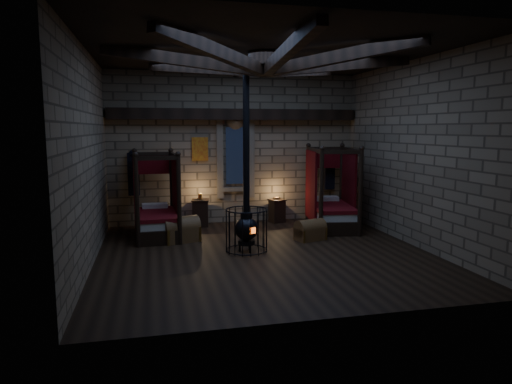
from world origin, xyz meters
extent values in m
cube|color=black|center=(0.00, 0.00, 0.00)|extent=(7.00, 7.00, 0.01)
cube|color=#847054|center=(0.00, 3.50, 2.10)|extent=(7.00, 0.02, 4.20)
cube|color=#847054|center=(0.00, -3.50, 2.10)|extent=(7.00, 0.02, 4.20)
cube|color=#847054|center=(-3.50, 0.00, 2.10)|extent=(0.02, 7.00, 4.20)
cube|color=#847054|center=(3.50, 0.00, 2.10)|extent=(0.02, 7.00, 4.20)
cube|color=black|center=(0.00, 0.00, 4.20)|extent=(7.00, 7.00, 0.01)
cube|color=black|center=(0.00, 3.32, 3.05)|extent=(6.86, 0.35, 0.30)
cylinder|color=black|center=(0.00, 0.00, 4.05)|extent=(0.70, 0.70, 0.25)
cube|color=black|center=(0.00, 3.45, 1.90)|extent=(0.55, 0.04, 1.60)
cube|color=maroon|center=(-1.00, 3.46, 2.10)|extent=(0.45, 0.03, 0.65)
cube|color=black|center=(-2.80, 3.34, 1.45)|extent=(0.30, 0.10, 1.15)
cube|color=black|center=(2.80, 3.34, 1.45)|extent=(0.30, 0.10, 1.15)
cube|color=black|center=(-2.24, 2.10, 0.17)|extent=(1.10, 1.98, 0.34)
cube|color=beige|center=(-2.24, 2.10, 0.43)|extent=(0.98, 1.83, 0.21)
cube|color=maroon|center=(-2.24, 2.10, 0.56)|extent=(1.03, 1.87, 0.09)
cube|color=beige|center=(-2.27, 2.81, 0.65)|extent=(0.67, 0.36, 0.13)
cube|color=#57070A|center=(-2.28, 3.06, 1.73)|extent=(1.03, 0.09, 0.51)
cylinder|color=black|center=(-2.66, 1.15, 1.03)|extent=(0.10, 0.10, 2.05)
cylinder|color=black|center=(-2.75, 3.01, 1.03)|extent=(0.10, 0.10, 2.05)
cylinder|color=black|center=(-1.73, 1.19, 1.03)|extent=(0.10, 0.10, 2.05)
cylinder|color=black|center=(-1.81, 3.06, 1.03)|extent=(0.10, 0.10, 2.05)
cube|color=#57070A|center=(-2.74, 2.36, 1.07)|extent=(0.12, 1.40, 1.82)
cube|color=#57070A|center=(-1.76, 2.41, 1.07)|extent=(0.12, 1.40, 1.82)
cube|color=black|center=(2.37, 2.07, 0.18)|extent=(1.38, 2.18, 0.35)
cube|color=beige|center=(2.37, 2.07, 0.45)|extent=(1.24, 2.00, 0.21)
cube|color=maroon|center=(2.37, 2.07, 0.58)|extent=(1.30, 2.05, 0.10)
cube|color=beige|center=(2.49, 2.80, 0.68)|extent=(0.73, 0.45, 0.14)
cube|color=#57070A|center=(2.53, 3.06, 1.80)|extent=(1.07, 0.23, 0.54)
cylinder|color=black|center=(1.72, 1.19, 1.07)|extent=(0.11, 0.11, 2.14)
cylinder|color=black|center=(2.05, 3.11, 1.07)|extent=(0.11, 0.11, 2.14)
cylinder|color=black|center=(2.68, 1.03, 1.07)|extent=(0.11, 0.11, 2.14)
cylinder|color=black|center=(3.01, 2.95, 1.07)|extent=(0.11, 0.11, 2.14)
cube|color=#57070A|center=(1.90, 2.44, 1.12)|extent=(0.30, 1.45, 1.90)
cube|color=#57070A|center=(2.92, 2.27, 1.12)|extent=(0.30, 1.45, 1.90)
cube|color=brown|center=(-1.69, 1.47, 0.17)|extent=(0.95, 0.74, 0.35)
cylinder|color=brown|center=(-1.69, 1.47, 0.35)|extent=(0.95, 0.74, 0.51)
cube|color=olive|center=(-2.06, 1.35, 0.17)|extent=(0.20, 0.52, 0.37)
cube|color=olive|center=(-1.32, 1.58, 0.17)|extent=(0.20, 0.52, 0.37)
cube|color=brown|center=(1.36, 0.93, 0.14)|extent=(0.79, 0.61, 0.29)
cylinder|color=brown|center=(1.36, 0.93, 0.29)|extent=(0.79, 0.61, 0.43)
cube|color=olive|center=(1.05, 0.84, 0.14)|extent=(0.17, 0.44, 0.31)
cube|color=olive|center=(1.67, 1.03, 0.14)|extent=(0.17, 0.44, 0.31)
cube|color=black|center=(-1.05, 3.08, 0.35)|extent=(0.47, 0.46, 0.70)
cube|color=black|center=(-1.05, 3.08, 0.72)|extent=(0.52, 0.50, 0.04)
cylinder|color=olive|center=(-1.05, 3.08, 0.82)|extent=(0.10, 0.10, 0.16)
cube|color=black|center=(1.14, 3.14, 0.31)|extent=(0.45, 0.44, 0.62)
cube|color=black|center=(1.14, 3.14, 0.64)|extent=(0.50, 0.48, 0.04)
cube|color=brown|center=(1.14, 3.14, 0.70)|extent=(0.18, 0.15, 0.04)
cylinder|color=black|center=(-0.35, 0.25, 0.20)|extent=(0.37, 0.37, 0.09)
sphere|color=black|center=(-0.35, 0.25, 0.51)|extent=(0.52, 0.52, 0.52)
cylinder|color=black|center=(-0.35, 0.25, 0.79)|extent=(0.26, 0.26, 0.13)
cube|color=#FF5914|center=(-0.26, 0.02, 0.51)|extent=(0.13, 0.06, 0.13)
cylinder|color=black|center=(-0.35, 0.25, 2.44)|extent=(0.14, 0.14, 3.22)
torus|color=black|center=(-0.35, 0.25, 0.04)|extent=(0.92, 0.92, 0.03)
torus|color=black|center=(-0.35, 0.25, 0.93)|extent=(0.92, 0.92, 0.03)
camera|label=1|loc=(-2.30, -9.24, 2.66)|focal=32.00mm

